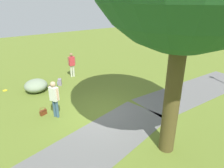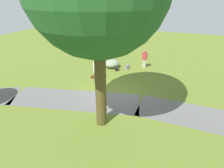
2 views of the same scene
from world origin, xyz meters
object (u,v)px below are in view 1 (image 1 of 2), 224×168
at_px(lawn_boulder, 36,86).
at_px(frisbee_on_grass, 5,90).
at_px(woman_with_handbag, 54,97).
at_px(backpack_by_boulder, 52,89).
at_px(handbag_on_grass, 43,112).
at_px(spare_backpack_on_lawn, 60,82).
at_px(man_near_boulder, 72,63).

distance_m(lawn_boulder, frisbee_on_grass, 1.91).
distance_m(woman_with_handbag, backpack_by_boulder, 2.90).
height_order(lawn_boulder, woman_with_handbag, woman_with_handbag).
bearing_deg(backpack_by_boulder, handbag_on_grass, 62.17).
distance_m(woman_with_handbag, spare_backpack_on_lawn, 3.76).
relative_size(lawn_boulder, frisbee_on_grass, 6.88).
distance_m(woman_with_handbag, handbag_on_grass, 1.08).
distance_m(handbag_on_grass, backpack_by_boulder, 2.49).
xyz_separation_m(man_near_boulder, spare_backpack_on_lawn, (1.28, 0.92, -0.75)).
distance_m(spare_backpack_on_lawn, frisbee_on_grass, 3.12).
bearing_deg(man_near_boulder, lawn_boulder, 20.30).
bearing_deg(woman_with_handbag, spare_backpack_on_lawn, -113.40).
relative_size(lawn_boulder, spare_backpack_on_lawn, 4.46).
xyz_separation_m(spare_backpack_on_lawn, frisbee_on_grass, (2.93, -1.04, -0.18)).
bearing_deg(handbag_on_grass, lawn_boulder, -99.66).
bearing_deg(handbag_on_grass, man_near_boulder, -129.95).
distance_m(lawn_boulder, woman_with_handbag, 3.36).
height_order(backpack_by_boulder, spare_backpack_on_lawn, same).
distance_m(man_near_boulder, handbag_on_grass, 5.02).
distance_m(lawn_boulder, spare_backpack_on_lawn, 1.44).
bearing_deg(backpack_by_boulder, frisbee_on_grass, -38.12).
relative_size(handbag_on_grass, spare_backpack_on_lawn, 0.86).
xyz_separation_m(lawn_boulder, handbag_on_grass, (0.48, 2.80, -0.21)).
bearing_deg(frisbee_on_grass, spare_backpack_on_lawn, 160.43).
height_order(spare_backpack_on_lawn, frisbee_on_grass, spare_backpack_on_lawn).
bearing_deg(lawn_boulder, backpack_by_boulder, 138.81).
bearing_deg(woman_with_handbag, handbag_on_grass, -48.27).
height_order(woman_with_handbag, frisbee_on_grass, woman_with_handbag).
height_order(lawn_boulder, man_near_boulder, man_near_boulder).
height_order(lawn_boulder, frisbee_on_grass, lawn_boulder).
bearing_deg(spare_backpack_on_lawn, woman_with_handbag, 66.60).
xyz_separation_m(handbag_on_grass, spare_backpack_on_lawn, (-1.90, -2.87, 0.05)).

